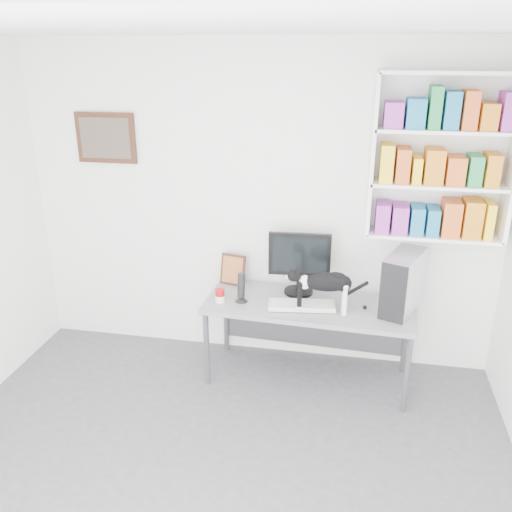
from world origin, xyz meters
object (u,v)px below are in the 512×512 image
bookshelf (441,158)px  keyboard (302,305)px  cat (324,292)px  soup_can (220,296)px  pc_tower (403,283)px  leaning_print (233,269)px  desk (308,341)px  speaker (241,287)px  monitor (299,263)px

bookshelf → keyboard: bearing=-161.3°
bookshelf → cat: (-0.79, -0.38, -0.98)m
keyboard → soup_can: soup_can is taller
bookshelf → pc_tower: bearing=-131.6°
keyboard → leaning_print: leaning_print is taller
bookshelf → leaning_print: bookshelf is taller
bookshelf → pc_tower: size_ratio=2.64×
desk → cat: size_ratio=2.98×
pc_tower → keyboard: bearing=-151.4°
leaning_print → cat: size_ratio=0.49×
desk → soup_can: soup_can is taller
desk → soup_can: size_ratio=15.05×
bookshelf → leaning_print: size_ratio=4.51×
soup_can → pc_tower: bearing=4.9°
speaker → cat: bearing=-3.9°
bookshelf → speaker: size_ratio=4.99×
desk → keyboard: size_ratio=3.19×
pc_tower → speaker: (-1.25, -0.08, -0.11)m
desk → speaker: speaker is taller
desk → keyboard: (-0.06, -0.08, 0.37)m
bookshelf → soup_can: size_ratio=11.21×
keyboard → desk: bearing=47.3°
speaker → keyboard: bearing=-0.3°
monitor → cat: (0.23, -0.31, -0.10)m
pc_tower → cat: pc_tower is taller
speaker → soup_can: size_ratio=2.25×
leaning_print → pc_tower: bearing=2.7°
soup_can → leaning_print: bearing=86.4°
leaning_print → monitor: bearing=4.9°
speaker → cat: (0.66, -0.07, 0.05)m
desk → leaning_print: size_ratio=6.05×
leaning_print → cat: bearing=-13.3°
keyboard → speaker: bearing=170.6°
bookshelf → monitor: 1.35m
bookshelf → pc_tower: 0.97m
leaning_print → desk: bearing=-8.6°
keyboard → soup_can: 0.66m
monitor → soup_can: 0.70m
desk → speaker: bearing=-171.0°
bookshelf → monitor: bookshelf is taller
soup_can → cat: cat is taller
desk → pc_tower: bearing=4.7°
desk → leaning_print: bearing=161.7°
soup_can → desk: bearing=8.1°
bookshelf → keyboard: size_ratio=2.38×
desk → keyboard: bearing=-122.7°
leaning_print → cat: cat is taller
monitor → cat: 0.40m
leaning_print → soup_can: size_ratio=2.49×
bookshelf → leaning_print: (-1.60, 0.02, -1.02)m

